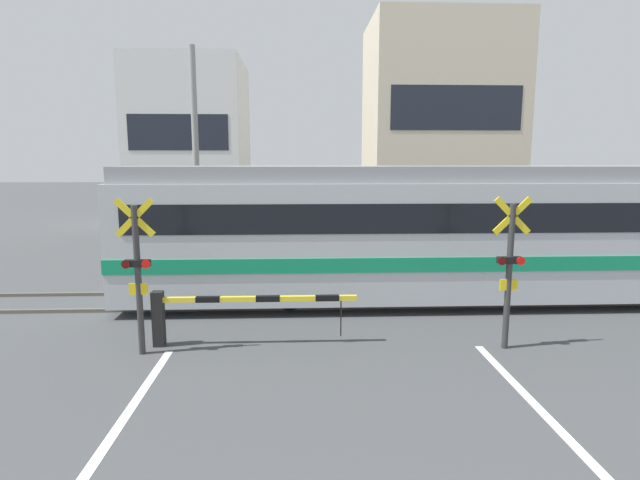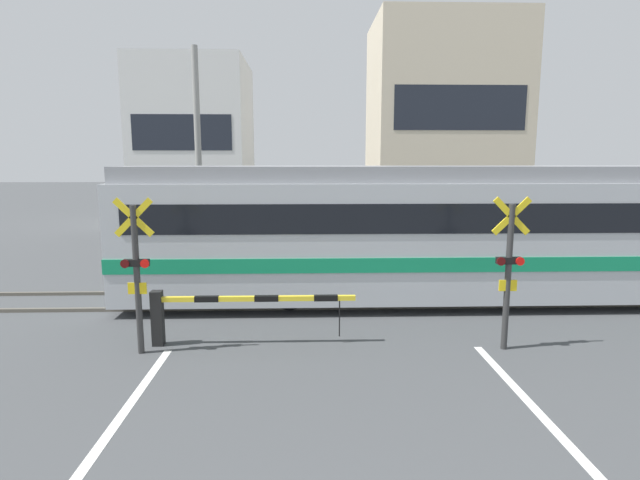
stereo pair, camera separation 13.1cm
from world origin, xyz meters
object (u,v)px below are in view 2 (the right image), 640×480
crossing_signal_right (509,267)px  pedestrian (332,224)px  commuter_train (553,229)px  crossing_signal_left (137,269)px  crossing_barrier_near (211,308)px  crossing_barrier_far (383,249)px

crossing_signal_right → pedestrian: (-2.57, 10.11, -0.50)m
commuter_train → crossing_signal_left: size_ratio=7.45×
crossing_barrier_near → crossing_signal_right: bearing=-4.1°
crossing_barrier_near → crossing_signal_right: crossing_signal_right is taller
pedestrian → crossing_signal_left: bearing=-111.4°
commuter_train → crossing_barrier_near: size_ratio=5.50×
commuter_train → crossing_signal_right: 4.06m
crossing_signal_right → pedestrian: size_ratio=1.57×
commuter_train → pedestrian: 8.51m
crossing_barrier_near → crossing_signal_left: 1.49m
commuter_train → crossing_signal_right: size_ratio=7.45×
crossing_barrier_far → crossing_signal_left: (-5.36, -6.57, 0.82)m
crossing_signal_left → crossing_barrier_far: bearing=50.8°
crossing_barrier_near → crossing_barrier_far: same height
crossing_barrier_far → pedestrian: 3.82m
crossing_barrier_far → pedestrian: (-1.39, 3.54, 0.32)m
crossing_signal_right → pedestrian: 10.45m
crossing_signal_right → commuter_train: bearing=53.5°
crossing_barrier_far → crossing_signal_left: crossing_signal_left is taller
crossing_signal_right → crossing_barrier_far: bearing=100.2°
commuter_train → crossing_barrier_near: 8.35m
crossing_signal_right → crossing_signal_left: bearing=180.0°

